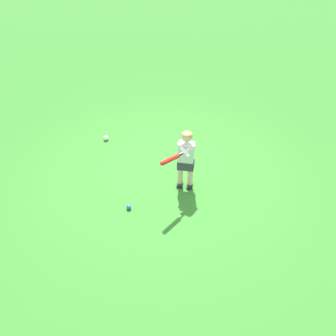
% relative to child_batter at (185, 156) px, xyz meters
% --- Properties ---
extents(ground_plane, '(40.00, 40.00, 0.00)m').
position_rel_child_batter_xyz_m(ground_plane, '(0.46, 0.23, -0.65)').
color(ground_plane, '#38842D').
extents(child_batter, '(0.53, 0.68, 1.08)m').
position_rel_child_batter_xyz_m(child_batter, '(0.00, 0.00, 0.00)').
color(child_batter, '#232328').
rests_on(child_batter, ground).
extents(play_ball_far_right, '(0.10, 0.10, 0.10)m').
position_rel_child_batter_xyz_m(play_ball_far_right, '(1.77, 1.09, -0.60)').
color(play_ball_far_right, white).
rests_on(play_ball_far_right, ground).
extents(play_ball_center_lawn, '(0.08, 0.08, 0.08)m').
position_rel_child_batter_xyz_m(play_ball_center_lawn, '(-0.27, 1.00, -0.61)').
color(play_ball_center_lawn, blue).
rests_on(play_ball_center_lawn, ground).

